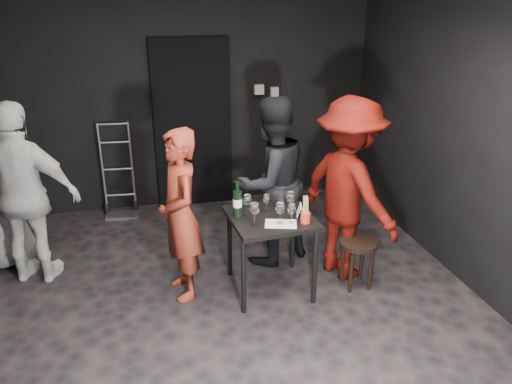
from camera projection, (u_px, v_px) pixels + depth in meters
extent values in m
cube|color=black|center=(232.00, 309.00, 4.40)|extent=(4.50, 5.00, 0.02)
cube|color=black|center=(191.00, 100.00, 6.14)|extent=(4.50, 0.04, 2.70)
cube|color=black|center=(480.00, 145.00, 4.38)|extent=(0.04, 5.00, 2.70)
cube|color=black|center=(193.00, 125.00, 6.20)|extent=(0.95, 0.10, 2.10)
cube|color=#B7B7B2|center=(259.00, 89.00, 6.24)|extent=(0.12, 0.06, 0.12)
cube|color=#B7B7B2|center=(274.00, 93.00, 6.30)|extent=(0.10, 0.06, 0.14)
cylinder|color=#B2B2B7|center=(103.00, 170.00, 6.04)|extent=(0.03, 0.03, 1.16)
cylinder|color=#B2B2B7|center=(132.00, 168.00, 6.11)|extent=(0.03, 0.03, 1.16)
cube|color=#B2B2B7|center=(122.00, 215.00, 6.18)|extent=(0.39, 0.21, 0.03)
cylinder|color=black|center=(107.00, 207.00, 6.25)|extent=(0.04, 0.16, 0.16)
cylinder|color=black|center=(136.00, 204.00, 6.33)|extent=(0.04, 0.16, 0.16)
cube|color=black|center=(271.00, 218.00, 4.44)|extent=(0.72, 0.72, 0.04)
cylinder|color=black|center=(244.00, 277.00, 4.23)|extent=(0.04, 0.04, 0.71)
cylinder|color=black|center=(315.00, 268.00, 4.37)|extent=(0.04, 0.04, 0.71)
cylinder|color=black|center=(230.00, 242.00, 4.80)|extent=(0.04, 0.04, 0.71)
cylinder|color=black|center=(293.00, 235.00, 4.94)|extent=(0.04, 0.04, 0.71)
cylinder|color=black|center=(358.00, 243.00, 4.59)|extent=(0.35, 0.35, 0.04)
cylinder|color=black|center=(362.00, 260.00, 4.79)|extent=(0.04, 0.04, 0.41)
cylinder|color=black|center=(343.00, 262.00, 4.75)|extent=(0.04, 0.04, 0.41)
cylinder|color=black|center=(351.00, 273.00, 4.58)|extent=(0.04, 0.04, 0.41)
cylinder|color=black|center=(370.00, 270.00, 4.62)|extent=(0.04, 0.04, 0.41)
imported|color=#9E331F|center=(180.00, 212.00, 4.35)|extent=(0.48, 0.65, 1.63)
imported|color=black|center=(271.00, 171.00, 4.87)|extent=(1.06, 0.83, 1.93)
imported|color=#500A05|center=(350.00, 175.00, 4.60)|extent=(1.07, 1.46, 2.05)
imported|color=silver|center=(23.00, 181.00, 4.50)|extent=(1.30, 0.89, 2.02)
cube|color=white|center=(281.00, 224.00, 4.28)|extent=(0.31, 0.25, 0.00)
cylinder|color=black|center=(237.00, 204.00, 4.39)|extent=(0.08, 0.08, 0.24)
cylinder|color=black|center=(237.00, 186.00, 4.32)|extent=(0.03, 0.03, 0.10)
cylinder|color=white|center=(237.00, 203.00, 4.38)|extent=(0.08, 0.08, 0.07)
cylinder|color=red|center=(305.00, 218.00, 4.29)|extent=(0.08, 0.08, 0.09)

